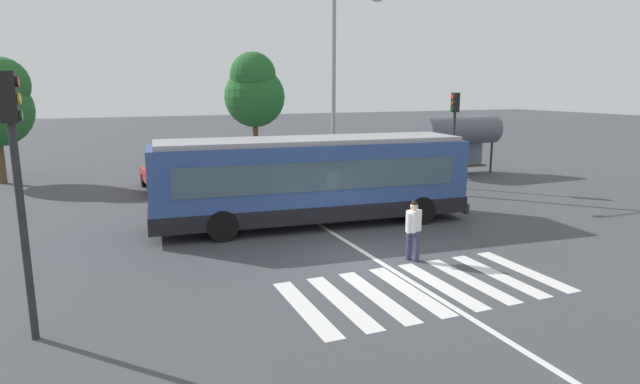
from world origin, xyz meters
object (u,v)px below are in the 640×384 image
(parked_car_white, at_px, (224,169))
(twin_arm_street_lamp, at_px, (334,68))
(parked_car_silver, at_px, (275,166))
(city_transit_bus, at_px, (312,180))
(traffic_light_far_corner, at_px, (454,124))
(traffic_light_near_corner, at_px, (16,166))
(bus_stop_shelter, at_px, (460,131))
(pedestrian_crossing_street, at_px, (413,227))
(background_tree_right, at_px, (254,91))
(parked_car_red, at_px, (165,174))

(parked_car_white, xyz_separation_m, twin_arm_street_lamp, (5.00, -2.20, 4.92))
(parked_car_silver, height_order, twin_arm_street_lamp, twin_arm_street_lamp)
(city_transit_bus, xyz_separation_m, traffic_light_far_corner, (8.79, 3.81, 1.46))
(city_transit_bus, distance_m, traffic_light_near_corner, 10.23)
(traffic_light_near_corner, relative_size, bus_stop_shelter, 1.09)
(traffic_light_near_corner, relative_size, twin_arm_street_lamp, 0.55)
(pedestrian_crossing_street, bearing_deg, background_tree_right, 85.60)
(bus_stop_shelter, bearing_deg, parked_car_silver, 168.55)
(parked_car_red, relative_size, bus_stop_shelter, 0.99)
(twin_arm_street_lamp, bearing_deg, city_transit_bus, -119.75)
(parked_car_white, relative_size, traffic_light_far_corner, 1.01)
(twin_arm_street_lamp, bearing_deg, pedestrian_crossing_street, -103.24)
(parked_car_white, xyz_separation_m, background_tree_right, (3.99, 8.29, 3.79))
(city_transit_bus, distance_m, pedestrian_crossing_street, 4.95)
(pedestrian_crossing_street, relative_size, background_tree_right, 0.24)
(traffic_light_near_corner, distance_m, background_tree_right, 25.62)
(bus_stop_shelter, xyz_separation_m, twin_arm_street_lamp, (-7.65, -0.14, 3.27))
(parked_car_white, distance_m, traffic_light_far_corner, 11.42)
(twin_arm_street_lamp, distance_m, background_tree_right, 10.60)
(traffic_light_near_corner, distance_m, bus_stop_shelter, 23.42)
(pedestrian_crossing_street, distance_m, bus_stop_shelter, 15.63)
(parked_car_red, height_order, bus_stop_shelter, bus_stop_shelter)
(parked_car_red, distance_m, traffic_light_near_corner, 15.22)
(traffic_light_near_corner, bearing_deg, background_tree_right, 64.69)
(parked_car_red, distance_m, parked_car_white, 2.88)
(twin_arm_street_lamp, xyz_separation_m, background_tree_right, (-1.01, 10.49, -1.13))
(city_transit_bus, xyz_separation_m, twin_arm_street_lamp, (3.82, 6.69, 4.10))
(city_transit_bus, height_order, traffic_light_far_corner, traffic_light_far_corner)
(pedestrian_crossing_street, distance_m, background_tree_right, 22.32)
(traffic_light_far_corner, bearing_deg, bus_stop_shelter, 48.47)
(pedestrian_crossing_street, bearing_deg, traffic_light_near_corner, -172.78)
(pedestrian_crossing_street, relative_size, traffic_light_far_corner, 0.38)
(pedestrian_crossing_street, distance_m, traffic_light_far_corner, 11.70)
(parked_car_red, height_order, traffic_light_far_corner, traffic_light_far_corner)
(parked_car_red, bearing_deg, background_tree_right, 51.85)
(city_transit_bus, distance_m, parked_car_white, 9.00)
(parked_car_white, relative_size, parked_car_silver, 1.01)
(parked_car_silver, bearing_deg, parked_car_red, -176.06)
(twin_arm_street_lamp, relative_size, background_tree_right, 1.31)
(pedestrian_crossing_street, height_order, parked_car_red, pedestrian_crossing_street)
(pedestrian_crossing_street, height_order, traffic_light_near_corner, traffic_light_near_corner)
(parked_car_white, bearing_deg, parked_car_silver, -0.74)
(traffic_light_far_corner, height_order, bus_stop_shelter, traffic_light_far_corner)
(parked_car_white, bearing_deg, bus_stop_shelter, -9.23)
(parked_car_silver, bearing_deg, bus_stop_shelter, -11.45)
(parked_car_white, xyz_separation_m, traffic_light_far_corner, (9.97, -5.08, 2.28))
(pedestrian_crossing_street, height_order, traffic_light_far_corner, traffic_light_far_corner)
(parked_car_red, height_order, background_tree_right, background_tree_right)
(parked_car_red, bearing_deg, traffic_light_near_corner, -105.87)
(bus_stop_shelter, xyz_separation_m, background_tree_right, (-8.66, 10.35, 2.14))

